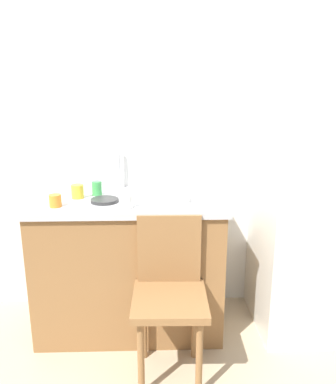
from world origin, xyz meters
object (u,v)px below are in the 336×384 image
refrigerator (306,230)px  cup_orange (55,201)px  chair (169,290)px  dish_tray (165,195)px  hotplate (105,200)px  cup_yellow (77,191)px  cup_white (126,201)px  cup_green (97,188)px

refrigerator → cup_orange: 1.60m
chair → dish_tray: dish_tray is taller
hotplate → cup_yellow: cup_yellow is taller
hotplate → cup_orange: size_ratio=2.32×
cup_yellow → chair: bearing=-38.7°
cup_white → cup_yellow: size_ratio=1.00×
dish_tray → cup_green: size_ratio=3.09×
refrigerator → chair: 1.02m
chair → cup_yellow: bearing=142.4°
cup_green → chair: bearing=-49.0°
cup_yellow → cup_orange: bearing=-117.3°
refrigerator → cup_white: refrigerator is taller
refrigerator → cup_orange: (-1.57, -0.15, 0.26)m
cup_white → chair: bearing=-43.7°
dish_tray → chair: bearing=-88.3°
refrigerator → chair: size_ratio=1.52×
chair → dish_tray: bearing=92.8°
dish_tray → cup_green: cup_green is taller
refrigerator → cup_yellow: 1.50m
chair → refrigerator: bearing=26.2°
chair → cup_green: cup_green is taller
dish_tray → hotplate: dish_tray is taller
dish_tray → cup_orange: (-0.65, -0.14, 0.01)m
cup_yellow → dish_tray: bearing=-4.2°
cup_green → cup_white: (0.21, -0.29, -0.00)m
chair → hotplate: 0.67m
refrigerator → cup_green: bearing=176.0°
cup_green → dish_tray: bearing=-13.9°
cup_orange → cup_white: cup_white is taller
hotplate → cup_green: 0.18m
chair → cup_white: (-0.24, 0.23, 0.44)m
cup_orange → cup_yellow: 0.20m
chair → cup_green: (-0.45, 0.52, 0.45)m
refrigerator → chair: (-0.91, -0.43, -0.18)m
cup_green → cup_white: size_ratio=1.05×
hotplate → cup_white: size_ratio=1.97×
dish_tray → cup_yellow: size_ratio=3.24×
hotplate → cup_orange: cup_orange is taller
hotplate → cup_green: cup_green is taller
hotplate → cup_orange: 0.29m
cup_green → cup_yellow: size_ratio=1.05×
hotplate → cup_yellow: 0.21m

